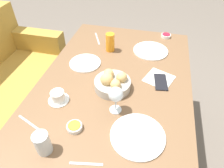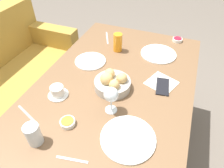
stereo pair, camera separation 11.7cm
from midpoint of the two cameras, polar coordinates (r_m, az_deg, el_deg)
name	(u,v)px [view 2 (the right image)]	position (r m, az deg, el deg)	size (l,w,h in m)	color
ground_plane	(115,146)	(1.83, 2.83, -17.38)	(10.00, 10.00, 0.00)	#6B6056
dining_table	(116,92)	(1.30, 3.81, -2.35)	(1.38, 0.92, 0.77)	brown
couch	(8,86)	(2.07, -26.27, -0.49)	(1.40, 0.70, 0.89)	#B28938
bread_basket	(112,83)	(1.16, 2.90, 0.29)	(0.21, 0.21, 0.12)	#B2ADA3
plate_near_left	(128,138)	(0.97, 8.16, -15.28)	(0.26, 0.26, 0.01)	white
plate_near_right	(158,54)	(1.51, 15.31, 8.24)	(0.25, 0.25, 0.01)	white
plate_far_center	(90,61)	(1.39, -3.81, 6.46)	(0.21, 0.21, 0.01)	white
juice_glass	(118,42)	(1.47, 3.96, 11.68)	(0.06, 0.06, 0.13)	orange
water_tumbler	(33,134)	(0.95, -18.25, -13.70)	(0.07, 0.07, 0.11)	silver
wine_glass	(111,95)	(0.98, 3.13, -3.41)	(0.08, 0.08, 0.16)	silver
coffee_cup	(58,92)	(1.15, -12.54, -2.26)	(0.12, 0.12, 0.06)	white
jam_bowl_berry	(177,40)	(1.71, 20.10, 11.75)	(0.08, 0.08, 0.03)	white
jam_bowl_honey	(68,122)	(1.01, -9.32, -10.92)	(0.08, 0.08, 0.03)	white
fork_silver	(28,115)	(1.11, -20.07, -8.56)	(0.08, 0.18, 0.00)	#B7B7BC
knife_silver	(107,38)	(1.66, 0.65, 12.99)	(0.18, 0.09, 0.00)	#B7B7BC
spoon_coffee	(72,160)	(0.92, -7.57, -20.83)	(0.04, 0.14, 0.00)	#B7B7BC
napkin	(161,83)	(1.26, 16.54, 0.17)	(0.21, 0.21, 0.00)	silver
cell_phone	(162,86)	(1.24, 16.87, -0.81)	(0.16, 0.10, 0.01)	black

